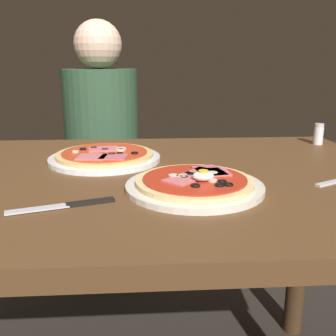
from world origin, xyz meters
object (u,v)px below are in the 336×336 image
Objects in this scene: pizza_foreground at (195,184)px; pizza_across_right at (105,157)px; salt_shaker at (319,134)px; diner_person at (103,164)px; dining_table at (135,217)px; knife at (70,205)px.

pizza_foreground is 0.33m from pizza_across_right.
pizza_foreground is 4.29× the size of salt_shaker.
diner_person is (-0.08, 0.69, -0.20)m from pizza_across_right.
knife reaches higher than dining_table.
dining_table is at bearing 135.84° from pizza_foreground.
pizza_foreground is at bearing -50.50° from pizza_across_right.
pizza_across_right is at bearing 129.50° from pizza_foreground.
salt_shaker reaches higher than pizza_foreground.
pizza_across_right is at bearing 122.00° from dining_table.
diner_person is (-0.05, 1.03, -0.20)m from knife.
pizza_foreground is 1.01m from diner_person.
pizza_foreground is at bearing 18.76° from knife.
dining_table is 1.10× the size of diner_person.
dining_table is at bearing -58.00° from pizza_across_right.
pizza_across_right is 4.43× the size of salt_shaker.
diner_person reaches higher than pizza_across_right.
knife is (-0.03, -0.34, -0.01)m from pizza_across_right.
pizza_foreground is 0.62m from salt_shaker.
diner_person is (-0.16, 0.82, -0.08)m from dining_table.
dining_table is 0.19m from pizza_across_right.
dining_table is at bearing 61.33° from knife.
pizza_foreground is 0.26m from knife.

